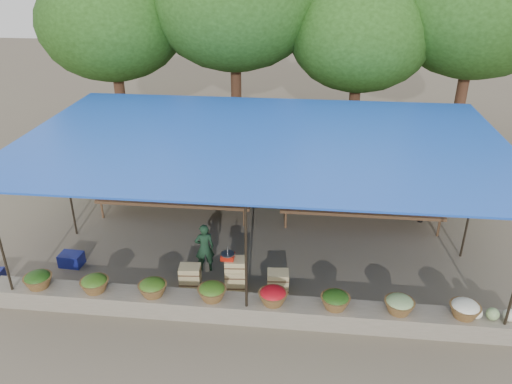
# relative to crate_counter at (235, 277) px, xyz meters

# --- Properties ---
(ground) EXTENTS (60.00, 60.00, 0.00)m
(ground) POSITION_rel_crate_counter_xyz_m (0.39, 1.87, -0.31)
(ground) COLOR #6A5B4E
(ground) RESTS_ON ground
(stone_curb) EXTENTS (10.60, 0.55, 0.40)m
(stone_curb) POSITION_rel_crate_counter_xyz_m (0.39, -0.88, -0.11)
(stone_curb) COLOR #686553
(stone_curb) RESTS_ON ground
(stall_canopy) EXTENTS (10.80, 6.60, 2.82)m
(stall_canopy) POSITION_rel_crate_counter_xyz_m (0.39, 1.94, 2.37)
(stall_canopy) COLOR black
(stall_canopy) RESTS_ON ground
(produce_baskets) EXTENTS (8.98, 0.58, 0.34)m
(produce_baskets) POSITION_rel_crate_counter_xyz_m (0.29, -0.88, 0.25)
(produce_baskets) COLOR brown
(produce_baskets) RESTS_ON stone_curb
(netting_backdrop) EXTENTS (10.60, 0.06, 2.50)m
(netting_backdrop) POSITION_rel_crate_counter_xyz_m (0.39, 5.02, 0.94)
(netting_backdrop) COLOR #1F4518
(netting_backdrop) RESTS_ON ground
(tree_row) EXTENTS (16.51, 5.50, 7.12)m
(tree_row) POSITION_rel_crate_counter_xyz_m (0.89, 7.96, 4.39)
(tree_row) COLOR #3E2316
(tree_row) RESTS_ON ground
(fruit_table_left) EXTENTS (4.21, 0.95, 0.93)m
(fruit_table_left) POSITION_rel_crate_counter_xyz_m (-2.10, 3.22, 0.30)
(fruit_table_left) COLOR #523121
(fruit_table_left) RESTS_ON ground
(fruit_table_right) EXTENTS (4.21, 0.95, 0.93)m
(fruit_table_right) POSITION_rel_crate_counter_xyz_m (2.90, 3.22, 0.30)
(fruit_table_right) COLOR #523121
(fruit_table_right) RESTS_ON ground
(crate_counter) EXTENTS (2.38, 0.38, 0.77)m
(crate_counter) POSITION_rel_crate_counter_xyz_m (0.00, 0.00, 0.00)
(crate_counter) COLOR tan
(crate_counter) RESTS_ON ground
(weighing_scale) EXTENTS (0.29, 0.29, 0.31)m
(weighing_scale) POSITION_rel_crate_counter_xyz_m (-0.14, 0.00, 0.53)
(weighing_scale) COLOR red
(weighing_scale) RESTS_ON crate_counter
(vendor_seated) EXTENTS (0.50, 0.40, 1.19)m
(vendor_seated) POSITION_rel_crate_counter_xyz_m (-0.77, 0.64, 0.28)
(vendor_seated) COLOR #183621
(vendor_seated) RESTS_ON ground
(customer_left) EXTENTS (1.05, 0.93, 1.79)m
(customer_left) POSITION_rel_crate_counter_xyz_m (-2.45, 4.15, 0.58)
(customer_left) COLOR slate
(customer_left) RESTS_ON ground
(customer_mid) EXTENTS (1.08, 1.06, 1.49)m
(customer_mid) POSITION_rel_crate_counter_xyz_m (2.74, 4.45, 0.44)
(customer_mid) COLOR slate
(customer_mid) RESTS_ON ground
(customer_right) EXTENTS (1.09, 0.86, 1.73)m
(customer_right) POSITION_rel_crate_counter_xyz_m (4.48, 3.69, 0.56)
(customer_right) COLOR slate
(customer_right) RESTS_ON ground
(blue_crate_back) EXTENTS (0.53, 0.40, 0.31)m
(blue_crate_back) POSITION_rel_crate_counter_xyz_m (-3.90, 0.49, -0.16)
(blue_crate_back) COLOR navy
(blue_crate_back) RESTS_ON ground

